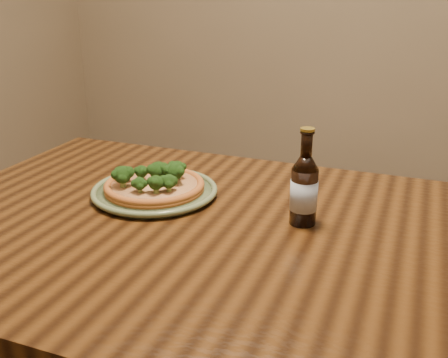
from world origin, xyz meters
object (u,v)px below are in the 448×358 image
(beer_bottle, at_px, (304,189))
(pizza, at_px, (154,184))
(plate, at_px, (155,191))
(table, at_px, (275,277))

(beer_bottle, bearing_deg, pizza, 160.39)
(plate, distance_m, beer_bottle, 0.37)
(pizza, bearing_deg, beer_bottle, -3.54)
(table, bearing_deg, beer_bottle, 68.34)
(table, xyz_separation_m, beer_bottle, (0.03, 0.08, 0.17))
(table, bearing_deg, plate, 162.56)
(table, height_order, beer_bottle, beer_bottle)
(table, height_order, plate, plate)
(plate, distance_m, pizza, 0.02)
(plate, xyz_separation_m, pizza, (0.00, -0.00, 0.02))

